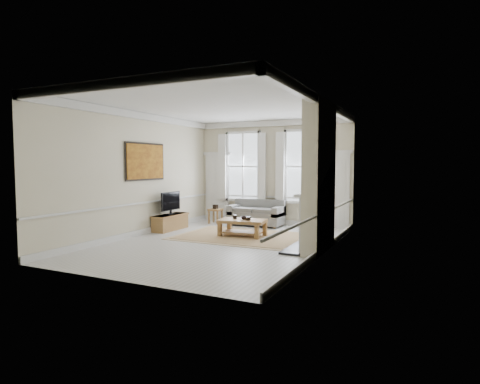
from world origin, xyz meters
The scene contains 23 objects.
floor centered at (0.00, 0.00, 0.00)m, with size 7.20×7.20×0.00m, color #B7B5AD.
ceiling centered at (0.00, 0.00, 3.40)m, with size 7.20×7.20×0.00m, color white.
back_wall centered at (0.00, 3.60, 1.70)m, with size 5.20×5.20×0.00m, color beige.
left_wall centered at (-2.60, 0.00, 1.70)m, with size 7.20×7.20×0.00m, color beige.
right_wall centered at (2.60, 0.00, 1.70)m, with size 7.20×7.20×0.00m, color beige.
window_left centered at (-1.05, 3.55, 1.90)m, with size 1.26×0.20×2.20m, color #B2BCC6, non-canonical shape.
window_right centered at (1.05, 3.55, 1.90)m, with size 1.26×0.20×2.20m, color #B2BCC6, non-canonical shape.
door_left centered at (-2.05, 3.56, 1.15)m, with size 0.90×0.08×2.30m, color silver.
door_right centered at (2.05, 3.56, 1.15)m, with size 0.90×0.08×2.30m, color silver.
painting centered at (-2.56, 0.30, 2.05)m, with size 0.05×1.66×1.06m, color #C68822.
chimney_breast centered at (2.43, 0.20, 1.70)m, with size 0.35×1.70×3.38m, color beige.
hearth centered at (2.00, 0.20, 0.03)m, with size 0.55×1.50×0.05m, color black.
fireplace centered at (2.20, 0.20, 0.73)m, with size 0.21×1.45×1.33m.
mirror centered at (2.21, 0.20, 2.05)m, with size 0.06×1.26×1.06m, color gold.
sofa centered at (-0.35, 3.11, 0.35)m, with size 1.73×0.84×0.83m.
side_table centered at (-1.77, 2.91, 0.38)m, with size 0.41×0.41×0.49m.
rug centered at (0.09, 1.07, 0.01)m, with size 3.50×2.60×0.02m, color #AA8258.
coffee_table centered at (0.09, 1.07, 0.39)m, with size 1.34×0.90×0.47m.
ceramic_pot_a centered at (-0.16, 1.12, 0.52)m, with size 0.11×0.11×0.11m, color black.
ceramic_pot_b centered at (0.29, 1.02, 0.52)m, with size 0.13×0.13×0.09m, color black.
bowl centered at (0.14, 1.17, 0.51)m, with size 0.29×0.29×0.07m, color black.
tv_stand centered at (-2.34, 1.15, 0.24)m, with size 0.42×1.32×0.47m, color brown.
tv centered at (-2.32, 1.15, 0.87)m, with size 0.08×0.90×0.68m.
Camera 1 is at (4.70, -8.74, 1.98)m, focal length 30.00 mm.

